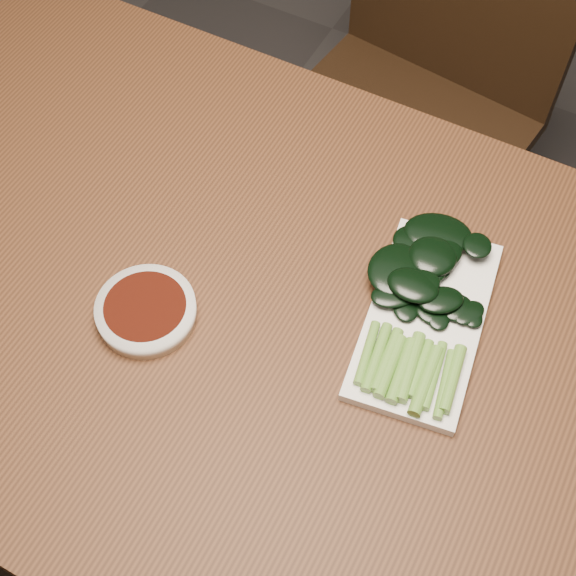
{
  "coord_description": "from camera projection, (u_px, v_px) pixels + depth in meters",
  "views": [
    {
      "loc": [
        0.24,
        -0.44,
        1.6
      ],
      "look_at": [
        -0.01,
        0.03,
        0.76
      ],
      "focal_mm": 50.0,
      "sensor_mm": 36.0,
      "label": 1
    }
  ],
  "objects": [
    {
      "name": "chair_far",
      "position": [
        415.0,
        96.0,
        1.55
      ],
      "size": [
        0.51,
        0.51,
        0.89
      ],
      "rotation": [
        0.0,
        0.0,
        -0.13
      ],
      "color": "black",
      "rests_on": "ground"
    },
    {
      "name": "gai_lan",
      "position": [
        421.0,
        288.0,
        0.98
      ],
      "size": [
        0.17,
        0.28,
        0.02
      ],
      "color": "#679D36",
      "rests_on": "serving_plate"
    },
    {
      "name": "table",
      "position": [
        284.0,
        344.0,
        1.04
      ],
      "size": [
        1.4,
        0.8,
        0.75
      ],
      "color": "#4B2915",
      "rests_on": "ground"
    },
    {
      "name": "ground",
      "position": [
        285.0,
        504.0,
        1.62
      ],
      "size": [
        6.0,
        6.0,
        0.0
      ],
      "primitive_type": "plane",
      "color": "#322F2F",
      "rests_on": "ground"
    },
    {
      "name": "serving_plate",
      "position": [
        425.0,
        319.0,
        0.97
      ],
      "size": [
        0.17,
        0.29,
        0.01
      ],
      "rotation": [
        0.0,
        0.0,
        0.15
      ],
      "color": "white",
      "rests_on": "table"
    },
    {
      "name": "sauce_bowl",
      "position": [
        146.0,
        311.0,
        0.97
      ],
      "size": [
        0.12,
        0.12,
        0.02
      ],
      "color": "white",
      "rests_on": "table"
    }
  ]
}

